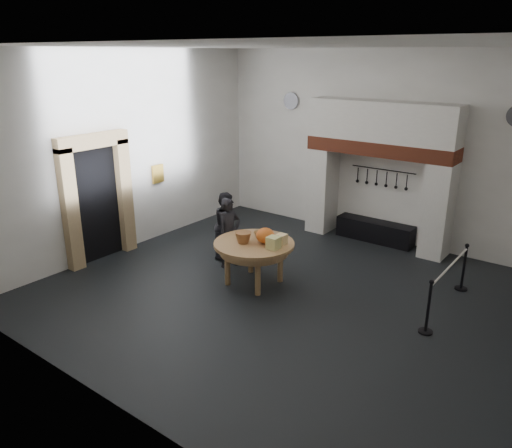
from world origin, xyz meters
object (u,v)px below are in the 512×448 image
Objects in this scene: work_table at (254,244)px; visitor_far at (227,225)px; visitor_near at (229,233)px; iron_range at (375,231)px; barrier_post_far at (464,268)px; barrier_post_near at (428,308)px.

work_table is 1.06× the size of visitor_far.
work_table is at bearing -97.88° from visitor_near.
barrier_post_far reaches higher than iron_range.
barrier_post_near is at bearing 3.66° from work_table.
work_table is 1.04× the size of visitor_near.
visitor_near is (-1.85, -3.34, 0.51)m from iron_range.
visitor_near is 4.74m from barrier_post_far.
visitor_far reaches higher than barrier_post_far.
barrier_post_near reaches higher than work_table.
visitor_far is at bearing 173.54° from barrier_post_near.
iron_range is 2.91m from barrier_post_far.
barrier_post_far is (4.35, 1.86, -0.31)m from visitor_near.
visitor_far is at bearing 150.51° from work_table.
barrier_post_near is at bearing -78.90° from visitor_near.
barrier_post_near is (4.35, -0.14, -0.31)m from visitor_near.
visitor_near is 1.02× the size of visitor_far.
barrier_post_far is at bearing -84.35° from visitor_far.
barrier_post_near is (4.75, -0.54, -0.30)m from visitor_far.
work_table is 1.76× the size of barrier_post_near.
visitor_near reaches higher than barrier_post_near.
barrier_post_far is at bearing 90.00° from barrier_post_near.
barrier_post_far is (0.00, 2.00, 0.00)m from barrier_post_near.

